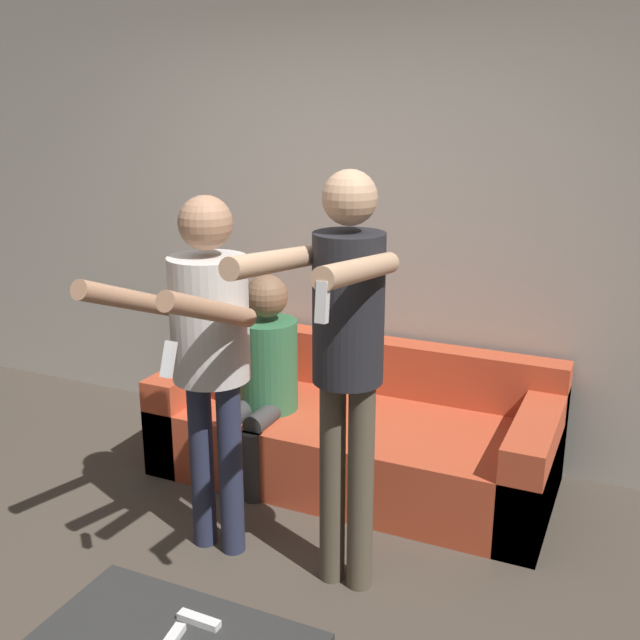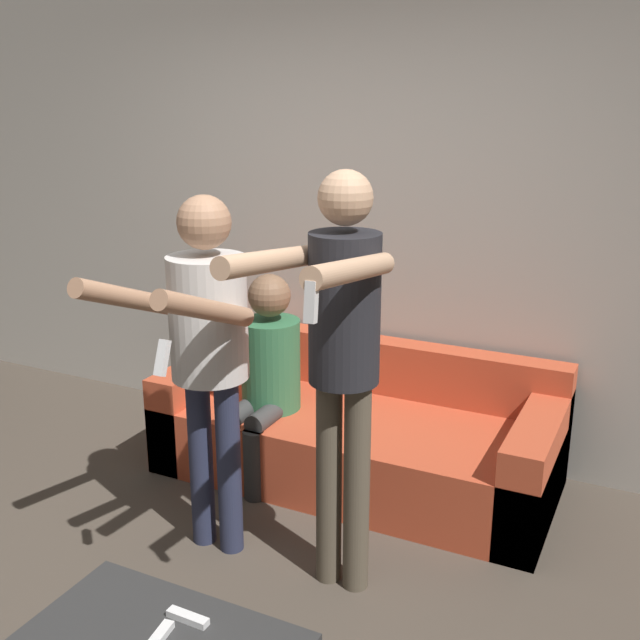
{
  "view_description": "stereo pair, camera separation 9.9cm",
  "coord_description": "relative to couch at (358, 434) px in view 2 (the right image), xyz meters",
  "views": [
    {
      "loc": [
        1.61,
        -1.99,
        2.04
      ],
      "look_at": [
        0.23,
        1.05,
        1.03
      ],
      "focal_mm": 42.0,
      "sensor_mm": 36.0,
      "label": 1
    },
    {
      "loc": [
        1.7,
        -1.95,
        2.04
      ],
      "look_at": [
        0.23,
        1.05,
        1.03
      ],
      "focal_mm": 42.0,
      "sensor_mm": 36.0,
      "label": 2
    }
  ],
  "objects": [
    {
      "name": "person_standing_right",
      "position": [
        0.32,
        -0.94,
        0.87
      ],
      "size": [
        0.4,
        0.77,
        1.78
      ],
      "color": "brown",
      "rests_on": "ground_plane"
    },
    {
      "name": "person_seated",
      "position": [
        -0.46,
        -0.21,
        0.38
      ],
      "size": [
        0.32,
        0.54,
        1.14
      ],
      "color": "#383838",
      "rests_on": "ground_plane"
    },
    {
      "name": "wall_back",
      "position": [
        -0.23,
        0.49,
        1.11
      ],
      "size": [
        6.4,
        0.06,
        2.7
      ],
      "color": "#B7B2A8",
      "rests_on": "ground_plane"
    },
    {
      "name": "couch",
      "position": [
        0.0,
        0.0,
        0.0
      ],
      "size": [
        2.13,
        0.92,
        0.69
      ],
      "color": "#C64C2D",
      "rests_on": "ground_plane"
    },
    {
      "name": "remote_near",
      "position": [
        0.16,
        -1.95,
        0.17
      ],
      "size": [
        0.06,
        0.15,
        0.02
      ],
      "color": "white",
      "rests_on": "coffee_table"
    },
    {
      "name": "person_standing_left",
      "position": [
        -0.32,
        -0.94,
        0.8
      ],
      "size": [
        0.46,
        0.77,
        1.65
      ],
      "color": "#282D47",
      "rests_on": "ground_plane"
    },
    {
      "name": "ground_plane",
      "position": [
        -0.23,
        -1.52,
        -0.24
      ],
      "size": [
        14.0,
        14.0,
        0.0
      ],
      "primitive_type": "plane",
      "color": "#4C4238"
    },
    {
      "name": "remote_far",
      "position": [
        0.18,
        -1.83,
        0.17
      ],
      "size": [
        0.15,
        0.04,
        0.02
      ],
      "color": "white",
      "rests_on": "coffee_table"
    }
  ]
}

